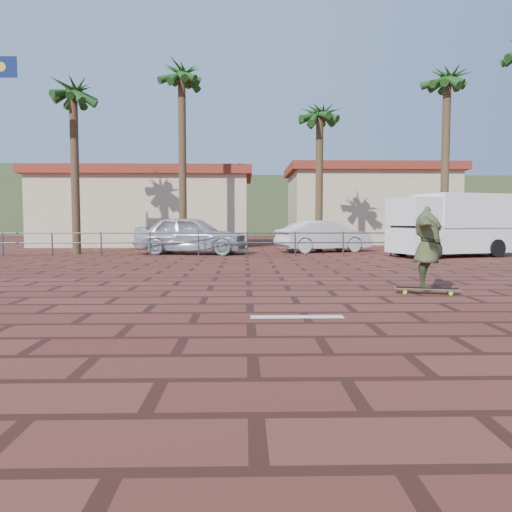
{
  "coord_description": "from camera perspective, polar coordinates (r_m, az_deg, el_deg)",
  "views": [
    {
      "loc": [
        -0.08,
        -8.61,
        1.44
      ],
      "look_at": [
        0.12,
        0.54,
        0.8
      ],
      "focal_mm": 35.0,
      "sensor_mm": 36.0,
      "label": 1
    }
  ],
  "objects": [
    {
      "name": "palm_center",
      "position": [
        24.87,
        7.3,
        15.38
      ],
      "size": [
        2.4,
        2.4,
        7.75
      ],
      "color": "brown",
      "rests_on": "ground"
    },
    {
      "name": "hill_front",
      "position": [
        58.63,
        -1.19,
        5.52
      ],
      "size": [
        70.0,
        18.0,
        6.0
      ],
      "primitive_type": "cube",
      "color": "#384C28",
      "rests_on": "ground"
    },
    {
      "name": "longboard",
      "position": [
        10.47,
        18.96,
        -3.58
      ],
      "size": [
        1.26,
        0.56,
        0.12
      ],
      "rotation": [
        0.0,
        0.0,
        -0.25
      ],
      "color": "olive",
      "rests_on": "ground"
    },
    {
      "name": "ground",
      "position": [
        8.73,
        -0.72,
        -5.49
      ],
      "size": [
        120.0,
        120.0,
        0.0
      ],
      "primitive_type": "plane",
      "color": "#5E2B1F",
      "rests_on": "ground"
    },
    {
      "name": "palm_right",
      "position": [
        25.13,
        21.02,
        17.88
      ],
      "size": [
        2.4,
        2.4,
        9.05
      ],
      "color": "brown",
      "rests_on": "ground"
    },
    {
      "name": "palm_left",
      "position": [
        24.67,
        -8.49,
        19.27
      ],
      "size": [
        2.4,
        2.4,
        9.45
      ],
      "color": "brown",
      "rests_on": "ground"
    },
    {
      "name": "car_silver",
      "position": [
        22.13,
        -7.36,
        2.41
      ],
      "size": [
        5.2,
        2.83,
        1.68
      ],
      "primitive_type": "imported",
      "rotation": [
        0.0,
        0.0,
        1.39
      ],
      "color": "#B0B4B8",
      "rests_on": "ground"
    },
    {
      "name": "street_sign",
      "position": [
        22.74,
        26.32,
        4.41
      ],
      "size": [
        0.51,
        0.13,
        2.53
      ],
      "rotation": [
        0.0,
        0.0,
        0.16
      ],
      "color": "gray",
      "rests_on": "ground"
    },
    {
      "name": "building_east",
      "position": [
        33.62,
        12.71,
        5.77
      ],
      "size": [
        10.6,
        6.6,
        5.0
      ],
      "color": "beige",
      "rests_on": "ground"
    },
    {
      "name": "skateboarder",
      "position": [
        10.39,
        19.06,
        0.96
      ],
      "size": [
        1.09,
        2.06,
        1.62
      ],
      "primitive_type": "imported",
      "rotation": [
        0.0,
        0.0,
        1.28
      ],
      "color": "#414B28",
      "rests_on": "longboard"
    },
    {
      "name": "palm_far_left",
      "position": [
        23.94,
        -20.18,
        16.77
      ],
      "size": [
        2.4,
        2.4,
        8.25
      ],
      "color": "brown",
      "rests_on": "ground"
    },
    {
      "name": "hill_back",
      "position": [
        68.28,
        -20.1,
        5.91
      ],
      "size": [
        35.0,
        14.0,
        8.0
      ],
      "primitive_type": "cube",
      "color": "#384C28",
      "rests_on": "ground"
    },
    {
      "name": "building_west",
      "position": [
        31.19,
        -12.26,
        5.45
      ],
      "size": [
        12.6,
        7.6,
        4.5
      ],
      "color": "beige",
      "rests_on": "ground"
    },
    {
      "name": "campervan",
      "position": [
        21.81,
        21.45,
        3.44
      ],
      "size": [
        5.28,
        3.42,
        2.54
      ],
      "rotation": [
        0.0,
        0.0,
        0.31
      ],
      "color": "white",
      "rests_on": "ground"
    },
    {
      "name": "guardrail",
      "position": [
        20.63,
        -1.04,
        1.89
      ],
      "size": [
        24.06,
        0.06,
        1.0
      ],
      "color": "#47494F",
      "rests_on": "ground"
    },
    {
      "name": "car_white",
      "position": [
        23.56,
        7.71,
        2.24
      ],
      "size": [
        4.69,
        3.02,
        1.46
      ],
      "primitive_type": "imported",
      "rotation": [
        0.0,
        0.0,
        1.94
      ],
      "color": "silver",
      "rests_on": "ground"
    },
    {
      "name": "paint_stripe",
      "position": [
        7.59,
        4.7,
        -6.93
      ],
      "size": [
        1.4,
        0.22,
        0.01
      ],
      "primitive_type": "cube",
      "color": "white",
      "rests_on": "ground"
    }
  ]
}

